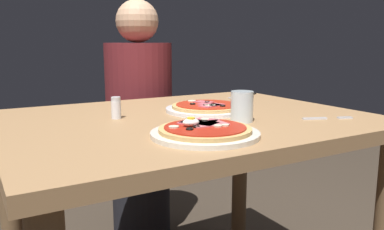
{
  "coord_description": "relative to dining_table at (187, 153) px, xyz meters",
  "views": [
    {
      "loc": [
        -0.6,
        -1.07,
        0.99
      ],
      "look_at": [
        -0.05,
        -0.13,
        0.78
      ],
      "focal_mm": 37.06,
      "sensor_mm": 36.0,
      "label": 1
    }
  ],
  "objects": [
    {
      "name": "water_glass_near",
      "position": [
        0.1,
        -0.15,
        0.16
      ],
      "size": [
        0.07,
        0.07,
        0.09
      ],
      "color": "silver",
      "rests_on": "dining_table"
    },
    {
      "name": "pizza_foreground",
      "position": [
        -0.09,
        -0.25,
        0.13
      ],
      "size": [
        0.27,
        0.27,
        0.05
      ],
      "color": "silver",
      "rests_on": "dining_table"
    },
    {
      "name": "pizza_across_left",
      "position": [
        0.1,
        0.05,
        0.13
      ],
      "size": [
        0.28,
        0.28,
        0.03
      ],
      "color": "white",
      "rests_on": "dining_table"
    },
    {
      "name": "salt_shaker",
      "position": [
        -0.2,
        0.08,
        0.15
      ],
      "size": [
        0.03,
        0.03,
        0.07
      ],
      "color": "white",
      "rests_on": "dining_table"
    },
    {
      "name": "fork",
      "position": [
        0.34,
        -0.25,
        0.12
      ],
      "size": [
        0.15,
        0.07,
        0.0
      ],
      "color": "silver",
      "rests_on": "dining_table"
    },
    {
      "name": "dining_table",
      "position": [
        0.0,
        0.0,
        0.0
      ],
      "size": [
        1.12,
        0.87,
        0.75
      ],
      "color": "#9E754C",
      "rests_on": "ground"
    },
    {
      "name": "knife",
      "position": [
        0.45,
        0.29,
        0.12
      ],
      "size": [
        0.19,
        0.08,
        0.01
      ],
      "color": "silver",
      "rests_on": "dining_table"
    },
    {
      "name": "diner_person",
      "position": [
        0.13,
        0.7,
        -0.07
      ],
      "size": [
        0.32,
        0.32,
        1.18
      ],
      "rotation": [
        0.0,
        0.0,
        3.14
      ],
      "color": "black",
      "rests_on": "ground"
    }
  ]
}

